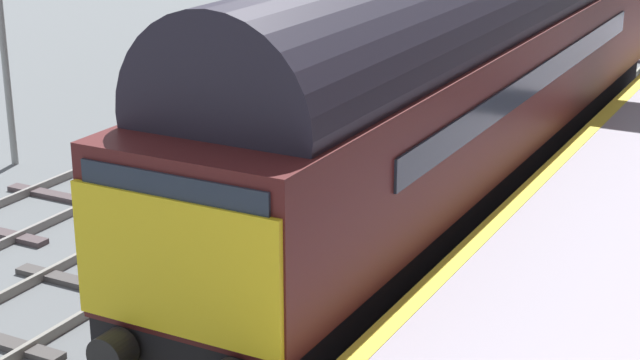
# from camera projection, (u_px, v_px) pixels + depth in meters

# --- Properties ---
(ground_plane) EXTENTS (140.00, 140.00, 0.00)m
(ground_plane) POSITION_uv_depth(u_px,v_px,m) (292.00, 340.00, 13.68)
(ground_plane) COLOR #585C5F
(ground_plane) RESTS_ON ground
(track_main) EXTENTS (2.50, 60.00, 0.15)m
(track_main) POSITION_uv_depth(u_px,v_px,m) (292.00, 336.00, 13.67)
(track_main) COLOR gray
(track_main) RESTS_ON ground
(track_adjacent_west) EXTENTS (2.50, 60.00, 0.15)m
(track_adjacent_west) POSITION_uv_depth(u_px,v_px,m) (84.00, 284.00, 15.26)
(track_adjacent_west) COLOR slate
(track_adjacent_west) RESTS_ON ground
(diesel_locomotive) EXTENTS (2.74, 18.03, 4.68)m
(diesel_locomotive) POSITION_uv_depth(u_px,v_px,m) (466.00, 68.00, 18.14)
(diesel_locomotive) COLOR black
(diesel_locomotive) RESTS_ON ground
(signal_post_near) EXTENTS (0.44, 0.22, 5.03)m
(signal_post_near) POSITION_uv_depth(u_px,v_px,m) (0.00, 13.00, 19.94)
(signal_post_near) COLOR gray
(signal_post_near) RESTS_ON ground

